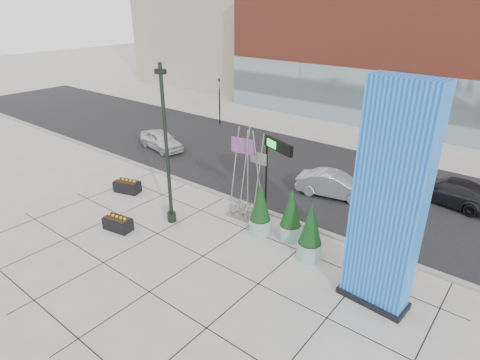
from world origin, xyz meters
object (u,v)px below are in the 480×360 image
Objects in this scene: lamp_post at (168,162)px; public_art_sculpture at (247,195)px; overhead_street_sign at (280,151)px; car_white_west at (161,140)px; concrete_bollard at (167,211)px; car_silver_mid at (334,185)px; blue_pylon at (388,206)px.

public_art_sculpture is (2.71, 2.72, -1.95)m from lamp_post.
overhead_street_sign is 13.45m from car_white_west.
lamp_post is 10.44× the size of concrete_bollard.
lamp_post is 9.58m from car_silver_mid.
car_white_west reaches higher than concrete_bollard.
blue_pylon is at bearing -4.11° from overhead_street_sign.
blue_pylon is 8.27m from public_art_sculpture.
blue_pylon is 20.17m from car_white_west.
overhead_street_sign is (-6.22, 2.90, -0.27)m from blue_pylon.
car_silver_mid is (5.10, 7.72, -2.51)m from lamp_post.
public_art_sculpture reaches higher than concrete_bollard.
public_art_sculpture is (-7.52, 2.10, -2.73)m from blue_pylon.
car_white_west reaches higher than car_silver_mid.
blue_pylon is 10.28m from lamp_post.
car_silver_mid is (1.09, 4.19, -3.01)m from overhead_street_sign.
car_silver_mid is (2.39, 4.99, -0.56)m from public_art_sculpture.
blue_pylon is 11.28m from concrete_bollard.
car_white_west is at bearing 165.88° from blue_pylon.
concrete_bollard is at bearing -172.84° from blue_pylon.
lamp_post is 4.31m from public_art_sculpture.
lamp_post reaches higher than car_white_west.
public_art_sculpture reaches higher than car_silver_mid.
car_white_west is 0.98× the size of car_silver_mid.
concrete_bollard is (-0.44, 0.09, -2.83)m from lamp_post.
blue_pylon is 6.87m from overhead_street_sign.
public_art_sculpture is at bearing 39.78° from concrete_bollard.
overhead_street_sign is (1.30, 0.80, 2.45)m from public_art_sculpture.
lamp_post is 1.86× the size of car_silver_mid.
blue_pylon is 1.91× the size of overhead_street_sign.
public_art_sculpture is at bearing -127.56° from overhead_street_sign.
lamp_post is at bearing -139.11° from public_art_sculpture.
car_silver_mid is at bearing 53.96° from concrete_bollard.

